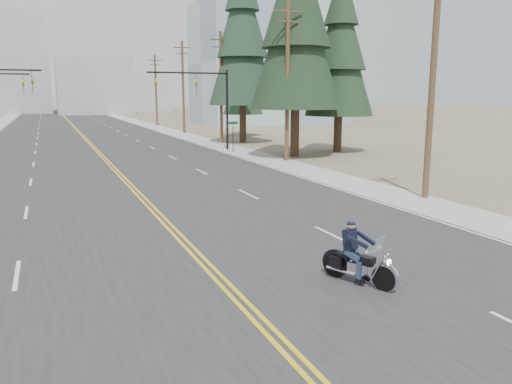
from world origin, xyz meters
The scene contains 20 objects.
ground_plane centered at (0.00, 0.00, 0.00)m, with size 400.00×400.00×0.00m, color #776D56.
road centered at (0.00, 70.00, 0.01)m, with size 20.00×200.00×0.01m, color #303033.
sidewalk_right centered at (11.50, 70.00, 0.01)m, with size 3.00×200.00×0.01m, color #A5A5A0.
traffic_mast_right centered at (8.98, 32.00, 4.94)m, with size 7.10×0.26×7.00m.
street_sign centered at (10.80, 30.00, 1.80)m, with size 0.90×0.06×2.62m.
utility_pole_a centered at (12.50, 8.00, 5.73)m, with size 2.20×0.30×11.00m.
utility_pole_b centered at (12.50, 23.00, 5.98)m, with size 2.20×0.30×11.50m.
utility_pole_c centered at (12.50, 38.00, 5.73)m, with size 2.20×0.30×11.00m.
utility_pole_d centered at (12.50, 53.00, 5.98)m, with size 2.20×0.30×11.50m.
utility_pole_e centered at (12.50, 70.00, 5.73)m, with size 2.20×0.30×11.00m.
glass_building centered at (32.00, 70.00, 10.00)m, with size 24.00×16.00×20.00m, color #9EB5CC.
haze_bldg_b centered at (8.00, 125.00, 7.00)m, with size 18.00×14.00×14.00m, color #ADB2B7.
haze_bldg_c centered at (40.00, 110.00, 9.00)m, with size 16.00×12.00×18.00m, color #B7BCC6.
haze_bldg_d centered at (-12.00, 140.00, 13.00)m, with size 20.00×15.00×26.00m, color #ADB2B7.
haze_bldg_e centered at (25.00, 150.00, 6.00)m, with size 14.00×14.00×12.00m, color #B7BCC6.
motorcyclist centered at (3.27, -0.07, 0.81)m, with size 0.89×2.09×1.63m, color black, non-canonical shape.
conifer_near centered at (14.22, 25.06, 10.83)m, with size 7.13×7.13×18.87m.
conifer_mid centered at (19.30, 26.83, 8.92)m, with size 5.83×5.83×15.54m.
conifer_tall centered at (14.86, 38.10, 11.05)m, with size 6.92×6.92×19.23m.
conifer_far centered at (17.98, 46.11, 7.41)m, with size 4.82×4.82×12.92m.
Camera 1 is at (-3.96, -10.41, 4.84)m, focal length 35.00 mm.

